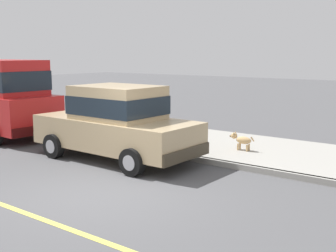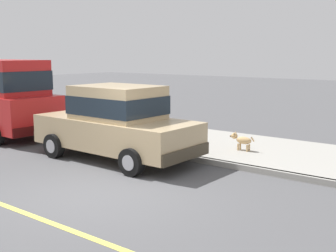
% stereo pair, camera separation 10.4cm
% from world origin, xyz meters
% --- Properties ---
extents(ground_plane, '(80.00, 80.00, 0.00)m').
position_xyz_m(ground_plane, '(0.00, 0.00, 0.00)').
color(ground_plane, '#4C4C4F').
extents(curb, '(0.16, 64.00, 0.14)m').
position_xyz_m(curb, '(3.20, 0.00, 0.07)').
color(curb, gray).
rests_on(curb, ground).
extents(sidewalk, '(3.60, 64.00, 0.14)m').
position_xyz_m(sidewalk, '(5.00, 0.00, 0.07)').
color(sidewalk, '#99968E').
rests_on(sidewalk, ground).
extents(lane_centre_line, '(0.12, 57.60, 0.01)m').
position_xyz_m(lane_centre_line, '(-1.60, 0.00, 0.00)').
color(lane_centre_line, '#E0D64C').
rests_on(lane_centre_line, ground).
extents(car_tan_sedan, '(2.08, 4.62, 1.92)m').
position_xyz_m(car_tan_sedan, '(2.15, 1.66, 0.98)').
color(car_tan_sedan, tan).
rests_on(car_tan_sedan, ground).
extents(dog_tan, '(0.21, 0.75, 0.49)m').
position_xyz_m(dog_tan, '(4.53, -0.69, 0.43)').
color(dog_tan, tan).
rests_on(dog_tan, sidewalk).
extents(fire_hydrant, '(0.34, 0.24, 0.72)m').
position_xyz_m(fire_hydrant, '(3.65, 3.00, 0.48)').
color(fire_hydrant, red).
rests_on(fire_hydrant, sidewalk).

